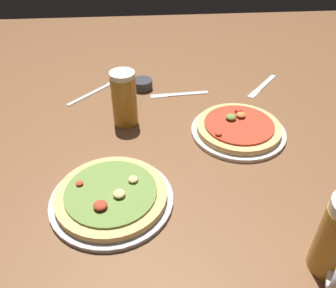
{
  "coord_description": "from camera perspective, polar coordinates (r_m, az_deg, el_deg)",
  "views": [
    {
      "loc": [
        -0.06,
        -0.78,
        0.62
      ],
      "look_at": [
        0.0,
        0.0,
        0.02
      ],
      "focal_mm": 37.4,
      "sensor_mm": 36.0,
      "label": 1
    }
  ],
  "objects": [
    {
      "name": "ground_plane",
      "position": [
        1.01,
        -0.0,
        -1.57
      ],
      "size": [
        2.4,
        2.4,
        0.03
      ],
      "primitive_type": "cube",
      "color": "brown"
    },
    {
      "name": "pizza_plate_near",
      "position": [
        0.85,
        -9.19,
        -8.47
      ],
      "size": [
        0.29,
        0.29,
        0.05
      ],
      "color": "#B2B2B7",
      "rests_on": "ground_plane"
    },
    {
      "name": "pizza_plate_far",
      "position": [
        1.07,
        11.39,
        2.47
      ],
      "size": [
        0.28,
        0.28,
        0.05
      ],
      "color": "silver",
      "rests_on": "ground_plane"
    },
    {
      "name": "beer_mug_dark",
      "position": [
        1.08,
        -7.05,
        7.43
      ],
      "size": [
        0.08,
        0.14,
        0.17
      ],
      "color": "#B27A23",
      "rests_on": "ground_plane"
    },
    {
      "name": "ramekin_sauce",
      "position": [
        1.29,
        -4.2,
        9.68
      ],
      "size": [
        0.07,
        0.07,
        0.03
      ],
      "primitive_type": "cylinder",
      "color": "#333338",
      "rests_on": "ground_plane"
    },
    {
      "name": "fork_left",
      "position": [
        1.3,
        -11.82,
        8.43
      ],
      "size": [
        0.18,
        0.18,
        0.01
      ],
      "color": "silver",
      "rests_on": "ground_plane"
    },
    {
      "name": "knife_right",
      "position": [
        1.36,
        15.13,
        9.16
      ],
      "size": [
        0.15,
        0.17,
        0.01
      ],
      "color": "silver",
      "rests_on": "ground_plane"
    },
    {
      "name": "knife_spare",
      "position": [
        1.26,
        1.82,
        8.16
      ],
      "size": [
        0.21,
        0.03,
        0.01
      ],
      "color": "silver",
      "rests_on": "ground_plane"
    }
  ]
}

